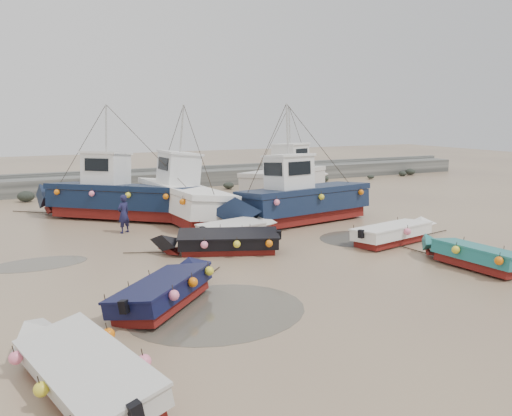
# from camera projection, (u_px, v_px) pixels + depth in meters

# --- Properties ---
(ground) EXTENTS (120.00, 120.00, 0.00)m
(ground) POSITION_uv_depth(u_px,v_px,m) (291.00, 261.00, 19.55)
(ground) COLOR tan
(ground) RESTS_ON ground
(seawall) EXTENTS (60.00, 4.92, 1.50)m
(seawall) POSITION_uv_depth(u_px,v_px,m) (154.00, 180.00, 39.00)
(seawall) COLOR slate
(seawall) RESTS_ON ground
(puddle_a) EXTENTS (5.32, 5.32, 0.01)m
(puddle_a) POSITION_uv_depth(u_px,v_px,m) (217.00, 311.00, 14.59)
(puddle_a) COLOR #4F4A3E
(puddle_a) RESTS_ON ground
(puddle_b) EXTENTS (3.42, 3.42, 0.01)m
(puddle_b) POSITION_uv_depth(u_px,v_px,m) (356.00, 239.00, 23.11)
(puddle_b) COLOR #4F4A3E
(puddle_b) RESTS_ON ground
(puddle_c) EXTENTS (3.64, 3.64, 0.01)m
(puddle_c) POSITION_uv_depth(u_px,v_px,m) (38.00, 264.00, 19.19)
(puddle_c) COLOR #4F4A3E
(puddle_c) RESTS_ON ground
(puddle_d) EXTENTS (5.28, 5.28, 0.01)m
(puddle_d) POSITION_uv_depth(u_px,v_px,m) (231.00, 217.00, 27.91)
(puddle_d) COLOR #4F4A3E
(puddle_d) RESTS_ON ground
(dinghy_0) EXTENTS (2.83, 6.52, 1.43)m
(dinghy_0) POSITION_uv_depth(u_px,v_px,m) (83.00, 364.00, 10.43)
(dinghy_0) COLOR maroon
(dinghy_0) RESTS_ON ground
(dinghy_1) EXTENTS (4.76, 4.78, 1.43)m
(dinghy_1) POSITION_uv_depth(u_px,v_px,m) (170.00, 286.00, 15.12)
(dinghy_1) COLOR maroon
(dinghy_1) RESTS_ON ground
(dinghy_2) EXTENTS (2.09, 5.51, 1.43)m
(dinghy_2) POSITION_uv_depth(u_px,v_px,m) (469.00, 252.00, 18.83)
(dinghy_2) COLOR maroon
(dinghy_2) RESTS_ON ground
(dinghy_3) EXTENTS (6.15, 2.39, 1.43)m
(dinghy_3) POSITION_uv_depth(u_px,v_px,m) (398.00, 231.00, 22.36)
(dinghy_3) COLOR maroon
(dinghy_3) RESTS_ON ground
(dinghy_4) EXTENTS (6.31, 3.31, 1.43)m
(dinghy_4) POSITION_uv_depth(u_px,v_px,m) (219.00, 240.00, 20.77)
(dinghy_4) COLOR maroon
(dinghy_4) RESTS_ON ground
(dinghy_5) EXTENTS (5.19, 2.23, 1.43)m
(dinghy_5) POSITION_uv_depth(u_px,v_px,m) (237.00, 228.00, 22.84)
(dinghy_5) COLOR maroon
(dinghy_5) RESTS_ON ground
(cabin_boat_0) EXTENTS (9.71, 8.26, 6.22)m
(cabin_boat_0) POSITION_uv_depth(u_px,v_px,m) (113.00, 195.00, 27.70)
(cabin_boat_0) COLOR maroon
(cabin_boat_0) RESTS_ON ground
(cabin_boat_1) EXTENTS (3.59, 11.00, 6.22)m
(cabin_boat_1) POSITION_uv_depth(u_px,v_px,m) (177.00, 195.00, 27.62)
(cabin_boat_1) COLOR maroon
(cabin_boat_1) RESTS_ON ground
(cabin_boat_2) EXTENTS (10.50, 3.84, 6.22)m
(cabin_boat_2) POSITION_uv_depth(u_px,v_px,m) (296.00, 198.00, 26.32)
(cabin_boat_2) COLOR maroon
(cabin_boat_2) RESTS_ON ground
(cabin_boat_3) EXTENTS (9.49, 5.95, 6.22)m
(cabin_boat_3) POSITION_uv_depth(u_px,v_px,m) (290.00, 176.00, 35.76)
(cabin_boat_3) COLOR maroon
(cabin_boat_3) RESTS_ON ground
(person) EXTENTS (0.82, 0.75, 1.88)m
(person) POSITION_uv_depth(u_px,v_px,m) (124.00, 233.00, 24.29)
(person) COLOR #19193C
(person) RESTS_ON ground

